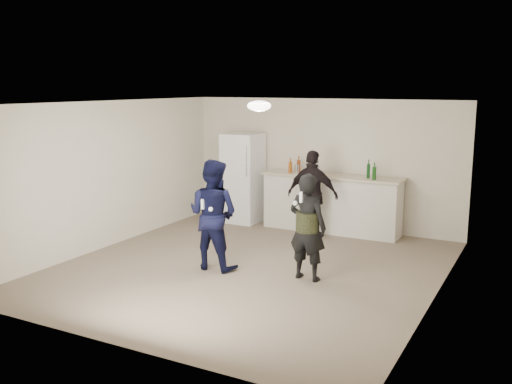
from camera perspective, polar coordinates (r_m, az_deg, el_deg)
The scene contains 21 objects.
floor at distance 8.82m, azimuth -0.61°, elevation -7.58°, with size 6.00×6.00×0.00m, color #6B5B4C.
ceiling at distance 8.38m, azimuth -0.65°, elevation 8.88°, with size 6.00×6.00×0.00m, color silver.
wall_back at distance 11.21m, azimuth 6.69°, elevation 2.86°, with size 6.00×6.00×0.00m, color beige.
wall_front at distance 6.10m, azimuth -14.18°, elevation -4.03°, with size 6.00×6.00×0.00m, color beige.
wall_left at distance 10.09m, azimuth -14.50°, elevation 1.73°, with size 6.00×6.00×0.00m, color beige.
wall_right at distance 7.62m, azimuth 17.89°, elevation -1.30°, with size 6.00×6.00×0.00m, color beige.
counter at distance 10.92m, azimuth 7.55°, elevation -1.23°, with size 2.60×0.56×1.05m, color silver.
counter_top at distance 10.82m, azimuth 7.62°, elevation 1.59°, with size 2.68×0.64×0.04m, color #B9AA8F.
fridge at distance 11.56m, azimuth -1.30°, elevation 1.42°, with size 0.70×0.70×1.80m, color white.
fridge_handle at distance 11.04m, azimuth -0.97°, elevation 3.08°, with size 0.02×0.02×0.60m, color silver.
ceiling_dome at distance 8.64m, azimuth 0.31°, elevation 8.61°, with size 0.36×0.36×0.16m, color white.
shaker at distance 10.99m, azimuth 4.11°, elevation 2.36°, with size 0.08×0.08×0.17m, color #B5B5BA.
man at distance 8.62m, azimuth -4.32°, elevation -2.25°, with size 0.81×0.63×1.67m, color #0D0F39.
woman at distance 8.14m, azimuth 5.18°, elevation -3.51°, with size 0.56×0.37×1.55m, color black.
camo_shorts at distance 8.13m, azimuth 5.19°, elevation -2.98°, with size 0.34×0.34×0.28m, color #2B3217.
spectator at distance 10.31m, azimuth 5.68°, elevation -0.30°, with size 0.95×0.39×1.61m, color black.
remote_man at distance 8.35m, azimuth -5.36°, elevation -1.21°, with size 0.04×0.04×0.15m, color white.
nunchuk_man at distance 8.32m, azimuth -4.55°, elevation -1.73°, with size 0.07×0.07×0.07m, color white.
remote_woman at distance 7.82m, azimuth 4.53°, elevation -0.52°, with size 0.04×0.04×0.15m, color silver.
nunchuk_woman at distance 7.90m, azimuth 3.94°, elevation -1.13°, with size 0.07×0.07×0.07m, color white.
bottle_cluster at distance 10.74m, azimuth 7.13°, elevation 2.26°, with size 1.74×0.26×0.26m.
Camera 1 is at (3.98, -7.36, 2.77)m, focal length 40.00 mm.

